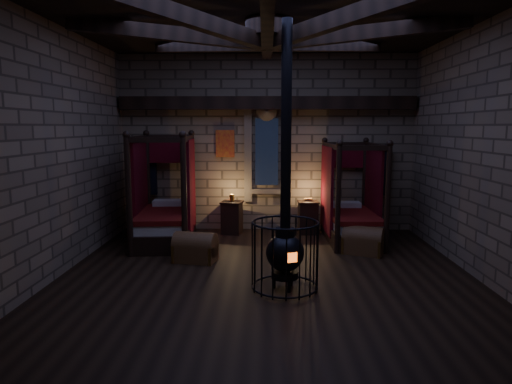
{
  "coord_description": "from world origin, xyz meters",
  "views": [
    {
      "loc": [
        -0.01,
        -7.51,
        2.51
      ],
      "look_at": [
        -0.19,
        0.6,
        1.34
      ],
      "focal_mm": 32.0,
      "sensor_mm": 36.0,
      "label": 1
    }
  ],
  "objects_px": {
    "bed_left": "(165,216)",
    "trunk_right": "(363,241)",
    "bed_right": "(351,217)",
    "trunk_left": "(195,248)",
    "stove": "(285,249)"
  },
  "relations": [
    {
      "from": "bed_left",
      "to": "trunk_right",
      "type": "relative_size",
      "value": 2.6
    },
    {
      "from": "bed_right",
      "to": "trunk_left",
      "type": "height_order",
      "value": "bed_right"
    },
    {
      "from": "trunk_left",
      "to": "stove",
      "type": "height_order",
      "value": "stove"
    },
    {
      "from": "bed_right",
      "to": "bed_left",
      "type": "bearing_deg",
      "value": -178.32
    },
    {
      "from": "bed_left",
      "to": "trunk_right",
      "type": "height_order",
      "value": "bed_left"
    },
    {
      "from": "trunk_right",
      "to": "stove",
      "type": "distance_m",
      "value": 2.63
    },
    {
      "from": "bed_left",
      "to": "trunk_left",
      "type": "relative_size",
      "value": 2.72
    },
    {
      "from": "trunk_right",
      "to": "bed_right",
      "type": "bearing_deg",
      "value": 115.41
    },
    {
      "from": "bed_left",
      "to": "bed_right",
      "type": "relative_size",
      "value": 1.08
    },
    {
      "from": "stove",
      "to": "bed_left",
      "type": "bearing_deg",
      "value": 110.32
    },
    {
      "from": "bed_left",
      "to": "stove",
      "type": "bearing_deg",
      "value": -54.13
    },
    {
      "from": "bed_left",
      "to": "stove",
      "type": "height_order",
      "value": "stove"
    },
    {
      "from": "bed_right",
      "to": "trunk_left",
      "type": "xyz_separation_m",
      "value": [
        -3.21,
        -1.68,
        -0.28
      ]
    },
    {
      "from": "trunk_right",
      "to": "stove",
      "type": "bearing_deg",
      "value": -105.83
    },
    {
      "from": "stove",
      "to": "trunk_right",
      "type": "bearing_deg",
      "value": 30.79
    }
  ]
}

